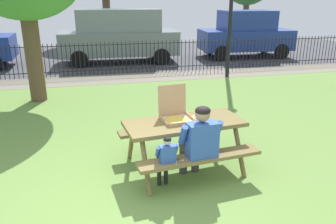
{
  "coord_description": "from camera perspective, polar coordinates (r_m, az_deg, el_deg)",
  "views": [
    {
      "loc": [
        -0.24,
        -3.25,
        2.58
      ],
      "look_at": [
        0.96,
        1.87,
        0.75
      ],
      "focal_mm": 35.97,
      "sensor_mm": 36.0,
      "label": 1
    }
  ],
  "objects": [
    {
      "name": "parked_car_left",
      "position": [
        13.88,
        -8.25,
        12.84
      ],
      "size": [
        4.68,
        2.12,
        2.08
      ],
      "color": "gray",
      "rests_on": "ground"
    },
    {
      "name": "iron_fence_streetside",
      "position": [
        11.73,
        -11.93,
        8.85
      ],
      "size": [
        23.79,
        0.03,
        1.1
      ],
      "color": "black",
      "rests_on": "ground"
    },
    {
      "name": "ground",
      "position": [
        6.0,
        -9.61,
        -6.7
      ],
      "size": [
        28.0,
        12.3,
        0.02
      ],
      "primitive_type": "cube",
      "color": "olive"
    },
    {
      "name": "picnic_table_foreground",
      "position": [
        5.17,
        2.76,
        -3.39
      ],
      "size": [
        1.96,
        1.67,
        0.79
      ],
      "color": "olive",
      "rests_on": "ground"
    },
    {
      "name": "street_asphalt",
      "position": [
        15.5,
        -12.24,
        9.12
      ],
      "size": [
        28.0,
        7.45,
        0.01
      ],
      "primitive_type": "cube",
      "color": "#424247"
    },
    {
      "name": "pizza_slice_on_table",
      "position": [
        5.36,
        5.41,
        -0.56
      ],
      "size": [
        0.28,
        0.24,
        0.02
      ],
      "color": "#E3C156",
      "rests_on": "picnic_table_foreground"
    },
    {
      "name": "child_at_table",
      "position": [
        4.6,
        -0.37,
        -7.68
      ],
      "size": [
        0.32,
        0.32,
        0.82
      ],
      "color": "black",
      "rests_on": "ground"
    },
    {
      "name": "parked_car_center",
      "position": [
        15.37,
        13.02,
        12.83
      ],
      "size": [
        3.99,
        2.0,
        1.98
      ],
      "color": "navy",
      "rests_on": "ground"
    },
    {
      "name": "adult_at_table",
      "position": [
        4.73,
        5.28,
        -4.88
      ],
      "size": [
        0.63,
        0.62,
        1.19
      ],
      "color": "#3F3F3F",
      "rests_on": "ground"
    },
    {
      "name": "cobblestone_walkway",
      "position": [
        11.16,
        -11.61,
        5.38
      ],
      "size": [
        28.0,
        1.4,
        0.01
      ],
      "primitive_type": "cube",
      "color": "gray"
    },
    {
      "name": "pizza_box_open",
      "position": [
        5.16,
        1.3,
        -0.24
      ],
      "size": [
        0.5,
        0.53,
        0.51
      ],
      "color": "tan",
      "rests_on": "picnic_table_foreground"
    }
  ]
}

